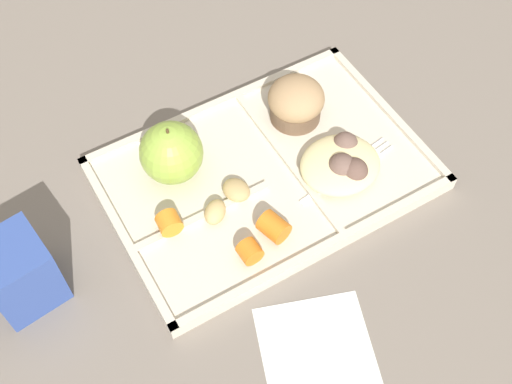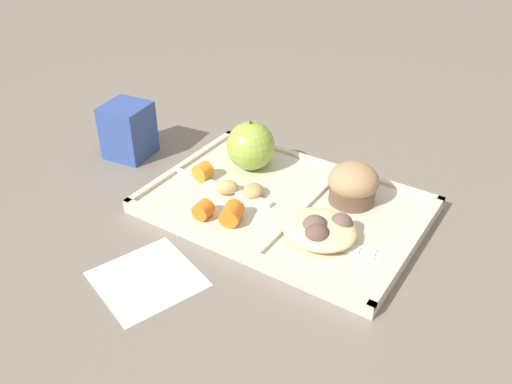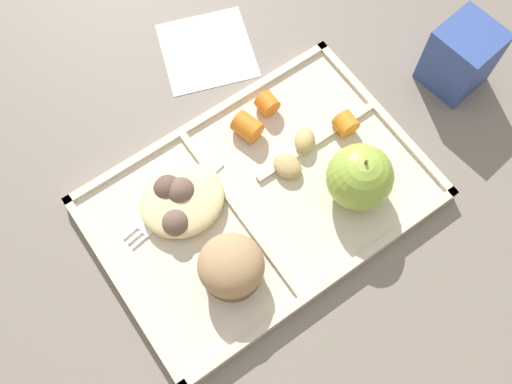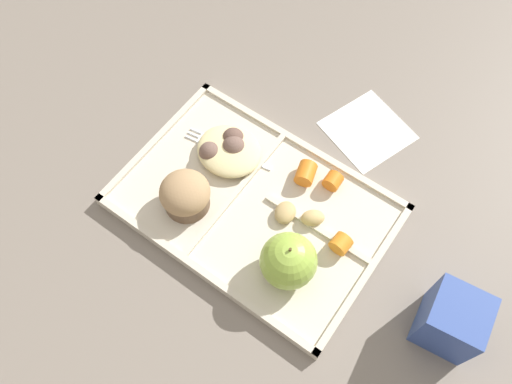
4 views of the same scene
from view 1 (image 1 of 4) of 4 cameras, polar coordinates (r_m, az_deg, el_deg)
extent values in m
plane|color=slate|center=(0.82, 0.80, 1.19)|extent=(6.00, 6.00, 0.00)
cube|color=beige|center=(0.82, 0.80, 1.49)|extent=(0.39, 0.26, 0.01)
cube|color=beige|center=(0.76, 5.77, -4.85)|extent=(0.39, 0.01, 0.01)
cube|color=beige|center=(0.88, -3.46, 7.70)|extent=(0.39, 0.01, 0.01)
cube|color=beige|center=(0.77, -11.35, -3.90)|extent=(0.01, 0.26, 0.01)
cube|color=beige|center=(0.89, 11.45, 6.91)|extent=(0.01, 0.26, 0.01)
cube|color=beige|center=(0.82, 2.70, 2.81)|extent=(0.01, 0.24, 0.01)
cube|color=beige|center=(0.78, -4.61, -2.08)|extent=(0.17, 0.01, 0.01)
sphere|color=#93B742|center=(0.79, -7.37, 3.40)|extent=(0.08, 0.08, 0.08)
cylinder|color=#4C381E|center=(0.76, -7.69, 5.17)|extent=(0.00, 0.00, 0.01)
cylinder|color=brown|center=(0.86, 3.44, 7.10)|extent=(0.07, 0.07, 0.02)
ellipsoid|color=tan|center=(0.84, 3.52, 8.14)|extent=(0.07, 0.07, 0.05)
cylinder|color=orange|center=(0.74, -0.55, -5.18)|extent=(0.03, 0.02, 0.03)
cylinder|color=orange|center=(0.76, -7.56, -2.68)|extent=(0.03, 0.02, 0.03)
cylinder|color=orange|center=(0.75, 1.56, -3.05)|extent=(0.04, 0.04, 0.03)
ellipsoid|color=tan|center=(0.79, -1.72, 0.17)|extent=(0.04, 0.04, 0.02)
ellipsoid|color=tan|center=(0.77, -3.57, -1.74)|extent=(0.04, 0.04, 0.02)
ellipsoid|color=beige|center=(0.81, 7.32, 2.37)|extent=(0.10, 0.09, 0.03)
sphere|color=brown|center=(0.80, 8.52, 1.77)|extent=(0.03, 0.03, 0.03)
sphere|color=brown|center=(0.80, 7.44, 2.13)|extent=(0.04, 0.04, 0.04)
sphere|color=brown|center=(0.82, 7.75, 4.11)|extent=(0.03, 0.03, 0.03)
cube|color=white|center=(0.81, 6.55, 0.85)|extent=(0.10, 0.02, 0.00)
cube|color=white|center=(0.84, 9.71, 3.09)|extent=(0.03, 0.02, 0.00)
cylinder|color=white|center=(0.85, 11.27, 3.59)|extent=(0.02, 0.01, 0.00)
cylinder|color=white|center=(0.85, 10.89, 3.93)|extent=(0.02, 0.01, 0.00)
cylinder|color=white|center=(0.85, 10.51, 4.26)|extent=(0.02, 0.01, 0.00)
cube|color=#334C99|center=(0.75, -19.93, -6.53)|extent=(0.08, 0.08, 0.09)
cube|color=white|center=(0.72, 5.30, -13.52)|extent=(0.15, 0.15, 0.00)
camera|label=2|loc=(0.63, 66.24, 0.33)|focal=38.28mm
camera|label=3|loc=(0.72, 5.12, 54.45)|focal=40.66mm
camera|label=4|loc=(0.68, -43.54, 49.99)|focal=36.60mm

